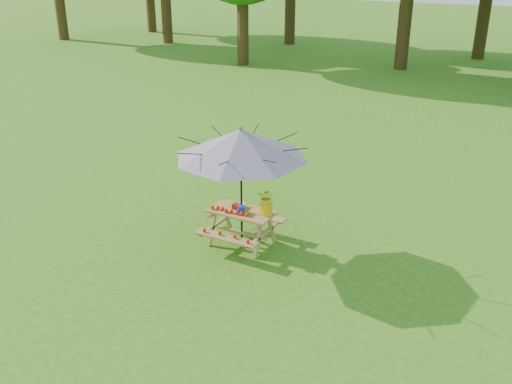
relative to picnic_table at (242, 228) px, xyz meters
The scene contains 5 objects.
picnic_table is the anchor object (origin of this frame).
patio_umbrella 1.62m from the picnic_table, 84.81° to the left, with size 2.86×2.86×2.27m.
produce_bins 0.40m from the picnic_table, 165.52° to the left, with size 0.29×0.35×0.13m.
tomatoes_row 0.44m from the picnic_table, 130.12° to the right, with size 0.77×0.13×0.07m, color red, non-canonical shape.
flower_bucket 0.77m from the picnic_table, 10.16° to the left, with size 0.35×0.32×0.50m.
Camera 1 is at (4.29, -3.72, 5.02)m, focal length 40.00 mm.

